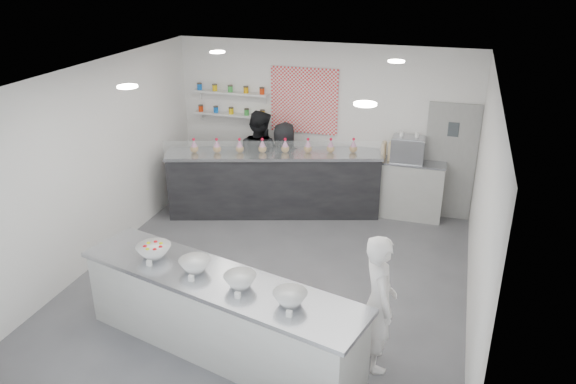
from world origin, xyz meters
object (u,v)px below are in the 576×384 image
object	(u,v)px
back_bar	(274,183)
espresso_ledge	(403,189)
staff_right	(284,167)
prep_counter	(219,315)
espresso_machine	(408,150)
woman_prep	(379,303)
staff_left	(259,159)

from	to	relation	value
back_bar	espresso_ledge	world-z (taller)	back_bar
back_bar	staff_right	world-z (taller)	staff_right
prep_counter	espresso_machine	distance (m)	4.79
espresso_ledge	woman_prep	size ratio (longest dim) A/B	0.86
woman_prep	staff_left	bearing A→B (deg)	13.64
prep_counter	espresso_ledge	size ratio (longest dim) A/B	2.54
staff_right	espresso_ledge	bearing A→B (deg)	177.18
woman_prep	staff_left	distance (m)	4.78
prep_counter	espresso_machine	bearing A→B (deg)	83.76
prep_counter	espresso_ledge	distance (m)	4.72
espresso_ledge	espresso_machine	world-z (taller)	espresso_machine
espresso_ledge	staff_left	xyz separation A→B (m)	(-2.63, -0.25, 0.38)
woman_prep	staff_right	size ratio (longest dim) A/B	1.01
espresso_machine	staff_left	size ratio (longest dim) A/B	0.31
woman_prep	staff_left	size ratio (longest dim) A/B	0.91
espresso_ledge	espresso_machine	size ratio (longest dim) A/B	2.54
back_bar	staff_right	distance (m)	0.38
back_bar	espresso_machine	xyz separation A→B (m)	(2.27, 0.57, 0.69)
prep_counter	back_bar	distance (m)	3.91
espresso_ledge	staff_right	bearing A→B (deg)	-172.26
espresso_ledge	staff_left	bearing A→B (deg)	-174.46
back_bar	woman_prep	world-z (taller)	woman_prep
espresso_machine	espresso_ledge	bearing A→B (deg)	180.00
woman_prep	staff_right	world-z (taller)	woman_prep
espresso_machine	woman_prep	distance (m)	4.16
prep_counter	espresso_ledge	bearing A→B (deg)	84.14
woman_prep	staff_right	distance (m)	4.48
woman_prep	espresso_ledge	bearing A→B (deg)	-19.78
back_bar	prep_counter	bearing A→B (deg)	-98.48
prep_counter	espresso_machine	size ratio (longest dim) A/B	6.47
espresso_ledge	staff_left	world-z (taller)	staff_left
staff_left	back_bar	bearing A→B (deg)	155.30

